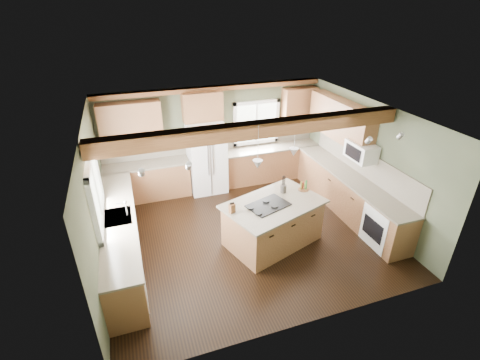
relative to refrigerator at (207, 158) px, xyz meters
name	(u,v)px	position (x,y,z in m)	size (l,w,h in m)	color
floor	(246,232)	(0.30, -2.12, -0.90)	(5.60, 5.60, 0.00)	black
ceiling	(248,115)	(0.30, -2.12, 1.70)	(5.60, 5.60, 0.00)	silver
wall_back	(214,136)	(0.30, 0.38, 0.40)	(5.60, 5.60, 0.00)	#3D4631
wall_left	(96,203)	(-2.50, -2.12, 0.40)	(5.00, 5.00, 0.00)	#3D4631
wall_right	(366,160)	(3.10, -2.12, 0.40)	(5.00, 5.00, 0.00)	#3D4631
ceiling_beam	(257,130)	(0.30, -2.57, 1.57)	(5.55, 0.26, 0.26)	#4F2916
soffit_trim	(213,88)	(0.30, 0.28, 1.64)	(5.55, 0.20, 0.10)	#4F2916
backsplash_back	(214,140)	(0.30, 0.36, 0.31)	(5.58, 0.03, 0.58)	brown
backsplash_right	(364,163)	(3.08, -2.07, 0.31)	(0.03, 3.70, 0.58)	brown
base_cab_back_left	(148,181)	(-1.49, 0.08, -0.46)	(2.02, 0.60, 0.88)	brown
counter_back_left	(146,165)	(-1.49, 0.08, 0.00)	(2.06, 0.64, 0.04)	#4F453A
base_cab_back_right	(270,163)	(1.79, 0.08, -0.46)	(2.62, 0.60, 0.88)	brown
counter_back_right	(271,148)	(1.79, 0.08, 0.00)	(2.66, 0.64, 0.04)	#4F453A
base_cab_left	(121,238)	(-2.20, -2.07, -0.46)	(0.60, 3.70, 0.88)	brown
counter_left	(117,217)	(-2.20, -2.07, 0.00)	(0.64, 3.74, 0.04)	#4F453A
base_cab_right	(348,194)	(2.80, -2.07, -0.46)	(0.60, 3.70, 0.88)	brown
counter_right	(351,177)	(2.80, -2.07, 0.00)	(0.64, 3.74, 0.04)	#4F453A
upper_cab_back_left	(130,122)	(-1.69, 0.21, 1.05)	(1.40, 0.35, 0.90)	brown
upper_cab_over_fridge	(202,107)	(0.00, 0.21, 1.25)	(0.96, 0.35, 0.70)	brown
upper_cab_right	(340,120)	(2.92, -1.22, 1.05)	(0.35, 2.20, 0.90)	brown
upper_cab_back_corner	(299,105)	(2.60, 0.21, 1.05)	(0.90, 0.35, 0.90)	brown
window_left	(94,189)	(-2.48, -2.07, 0.65)	(0.04, 1.60, 1.05)	white
window_back	(256,122)	(1.45, 0.36, 0.65)	(1.10, 0.04, 1.00)	white
sink	(117,217)	(-2.20, -2.07, 0.01)	(0.50, 0.65, 0.03)	#262628
faucet	(126,209)	(-2.02, -2.07, 0.15)	(0.02, 0.02, 0.28)	#B2B2B7
dishwasher	(125,286)	(-2.19, -3.37, -0.47)	(0.60, 0.60, 0.84)	white
oven	(385,226)	(2.79, -3.37, -0.47)	(0.60, 0.72, 0.84)	white
microwave	(361,151)	(2.88, -2.17, 0.65)	(0.40, 0.70, 0.38)	white
pendant_left	(258,164)	(0.28, -2.71, 0.98)	(0.18, 0.18, 0.16)	#B2B2B7
pendant_right	(294,152)	(1.12, -2.43, 0.98)	(0.18, 0.18, 0.16)	#B2B2B7
refrigerator	(207,158)	(0.00, 0.00, 0.00)	(0.90, 0.74, 1.80)	white
island	(273,223)	(0.70, -2.57, -0.46)	(1.78, 1.09, 0.88)	brown
island_top	(274,204)	(0.70, -2.57, 0.00)	(1.90, 1.21, 0.04)	#4F453A
cooktop	(268,205)	(0.56, -2.62, 0.03)	(0.77, 0.51, 0.02)	black
knife_block	(232,208)	(-0.17, -2.62, 0.11)	(0.11, 0.08, 0.18)	brown
utensil_crock	(283,189)	(1.05, -2.24, 0.10)	(0.13, 0.13, 0.17)	#443B36
bottle_tray	(304,185)	(1.50, -2.28, 0.12)	(0.22, 0.22, 0.20)	brown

